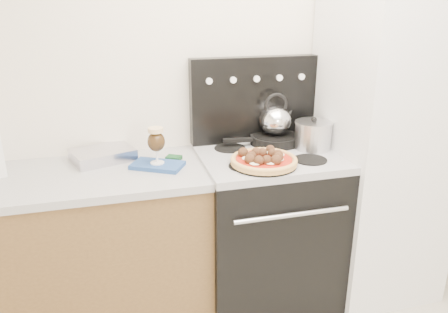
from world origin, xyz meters
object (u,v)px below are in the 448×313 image
object	(u,v)px
base_cabinet	(70,257)
stove_body	(266,230)
pizza_pan	(264,164)
pizza	(264,159)
beer_glass	(156,145)
skillet	(275,139)
stock_pot	(313,136)
fridge	(382,140)
tea_kettle	(275,118)
oven_mitt	(157,165)

from	to	relation	value
base_cabinet	stove_body	bearing A→B (deg)	-1.30
pizza_pan	pizza	world-z (taller)	pizza
stove_body	beer_glass	size ratio (longest dim) A/B	4.48
skillet	stock_pot	world-z (taller)	stock_pot
base_cabinet	pizza	bearing A→B (deg)	-10.17
beer_glass	base_cabinet	bearing A→B (deg)	178.28
stove_body	pizza_pan	world-z (taller)	pizza_pan
pizza_pan	skillet	xyz separation A→B (m)	(0.19, 0.33, 0.02)
fridge	tea_kettle	distance (m)	0.64
fridge	pizza	xyz separation A→B (m)	(-0.79, -0.13, 0.01)
stove_body	fridge	world-z (taller)	fridge
stove_body	oven_mitt	distance (m)	0.77
stove_body	pizza	distance (m)	0.55
beer_glass	tea_kettle	xyz separation A→B (m)	(0.72, 0.16, 0.06)
pizza	tea_kettle	world-z (taller)	tea_kettle
stove_body	fridge	distance (m)	0.87
pizza	pizza_pan	bearing A→B (deg)	0.00
base_cabinet	tea_kettle	xyz separation A→B (m)	(1.21, 0.15, 0.65)
base_cabinet	oven_mitt	size ratio (longest dim) A/B	5.51
beer_glass	tea_kettle	world-z (taller)	tea_kettle
base_cabinet	beer_glass	bearing A→B (deg)	-1.72
pizza_pan	stove_body	bearing A→B (deg)	61.39
skillet	stock_pot	bearing A→B (deg)	-39.44
pizza_pan	skillet	size ratio (longest dim) A/B	1.16
stove_body	tea_kettle	world-z (taller)	tea_kettle
oven_mitt	base_cabinet	bearing A→B (deg)	178.28
base_cabinet	stock_pot	distance (m)	1.49
base_cabinet	pizza_pan	xyz separation A→B (m)	(1.02, -0.18, 0.50)
fridge	oven_mitt	bearing A→B (deg)	178.46
oven_mitt	pizza	xyz separation A→B (m)	(0.53, -0.17, 0.04)
base_cabinet	fridge	distance (m)	1.88
beer_glass	stock_pot	bearing A→B (deg)	1.04
oven_mitt	pizza_pan	xyz separation A→B (m)	(0.53, -0.17, 0.01)
base_cabinet	stock_pot	bearing A→B (deg)	0.06
oven_mitt	stove_body	bearing A→B (deg)	-0.96
pizza	skillet	world-z (taller)	pizza
stock_pot	tea_kettle	bearing A→B (deg)	140.56
base_cabinet	fridge	bearing A→B (deg)	-1.59
base_cabinet	skillet	size ratio (longest dim) A/B	4.98
skillet	pizza_pan	bearing A→B (deg)	-119.78
oven_mitt	fridge	bearing A→B (deg)	-1.54
stove_body	skillet	bearing A→B (deg)	59.17
pizza_pan	pizza	size ratio (longest dim) A/B	0.98
pizza	fridge	bearing A→B (deg)	9.59
oven_mitt	pizza_pan	world-z (taller)	pizza_pan
fridge	skillet	bearing A→B (deg)	161.88
pizza	tea_kettle	size ratio (longest dim) A/B	1.64
tea_kettle	beer_glass	bearing A→B (deg)	-161.82
pizza_pan	tea_kettle	xyz separation A→B (m)	(0.19, 0.33, 0.15)
base_cabinet	skillet	world-z (taller)	skillet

